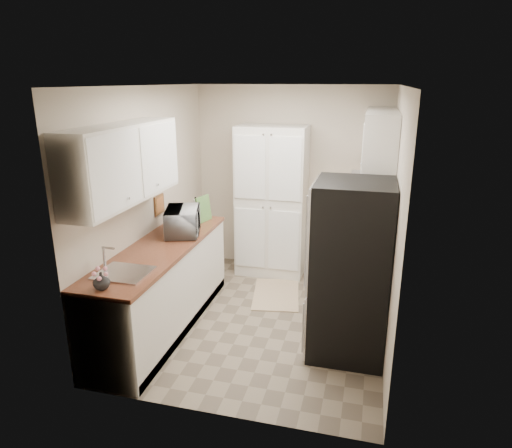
# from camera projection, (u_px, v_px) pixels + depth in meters

# --- Properties ---
(ground) EXTENTS (3.20, 3.20, 0.00)m
(ground) POSITION_uv_depth(u_px,v_px,m) (263.00, 318.00, 5.12)
(ground) COLOR #7A6B56
(ground) RESTS_ON ground
(room_shell) EXTENTS (2.64, 3.24, 2.52)m
(room_shell) POSITION_uv_depth(u_px,v_px,m) (262.00, 175.00, 4.63)
(room_shell) COLOR beige
(room_shell) RESTS_ON ground
(pantry_cabinet) EXTENTS (0.90, 0.55, 2.00)m
(pantry_cabinet) POSITION_uv_depth(u_px,v_px,m) (272.00, 202.00, 6.08)
(pantry_cabinet) COLOR silver
(pantry_cabinet) RESTS_ON ground
(base_cabinet_left) EXTENTS (0.60, 2.30, 0.88)m
(base_cabinet_left) POSITION_uv_depth(u_px,v_px,m) (163.00, 289.00, 4.83)
(base_cabinet_left) COLOR silver
(base_cabinet_left) RESTS_ON ground
(countertop_left) EXTENTS (0.63, 2.33, 0.04)m
(countertop_left) POSITION_uv_depth(u_px,v_px,m) (160.00, 248.00, 4.69)
(countertop_left) COLOR brown
(countertop_left) RESTS_ON base_cabinet_left
(base_cabinet_right) EXTENTS (0.60, 0.80, 0.88)m
(base_cabinet_right) POSITION_uv_depth(u_px,v_px,m) (360.00, 252.00, 5.86)
(base_cabinet_right) COLOR silver
(base_cabinet_right) RESTS_ON ground
(countertop_right) EXTENTS (0.63, 0.83, 0.04)m
(countertop_right) POSITION_uv_depth(u_px,v_px,m) (362.00, 218.00, 5.72)
(countertop_right) COLOR brown
(countertop_right) RESTS_ON base_cabinet_right
(electric_range) EXTENTS (0.71, 0.78, 1.13)m
(electric_range) POSITION_uv_depth(u_px,v_px,m) (356.00, 274.00, 5.11)
(electric_range) COLOR #B7B7BC
(electric_range) RESTS_ON ground
(refrigerator) EXTENTS (0.70, 0.72, 1.70)m
(refrigerator) POSITION_uv_depth(u_px,v_px,m) (350.00, 270.00, 4.27)
(refrigerator) COLOR #B7B7BC
(refrigerator) RESTS_ON ground
(microwave) EXTENTS (0.50, 0.61, 0.29)m
(microwave) POSITION_uv_depth(u_px,v_px,m) (183.00, 221.00, 5.02)
(microwave) COLOR silver
(microwave) RESTS_ON countertop_left
(wine_bottle) EXTENTS (0.07, 0.07, 0.27)m
(wine_bottle) POSITION_uv_depth(u_px,v_px,m) (196.00, 210.00, 5.48)
(wine_bottle) COLOR black
(wine_bottle) RESTS_ON countertop_left
(flower_vase) EXTENTS (0.16, 0.16, 0.14)m
(flower_vase) POSITION_uv_depth(u_px,v_px,m) (101.00, 281.00, 3.71)
(flower_vase) COLOR white
(flower_vase) RESTS_ON countertop_left
(cutting_board) EXTENTS (0.08, 0.24, 0.31)m
(cutting_board) POSITION_uv_depth(u_px,v_px,m) (204.00, 209.00, 5.47)
(cutting_board) COLOR #4E803A
(cutting_board) RESTS_ON countertop_left
(toaster_oven) EXTENTS (0.38, 0.42, 0.20)m
(toaster_oven) POSITION_uv_depth(u_px,v_px,m) (371.00, 208.00, 5.74)
(toaster_oven) COLOR #BCBDC1
(toaster_oven) RESTS_ON countertop_right
(fruit_basket) EXTENTS (0.26, 0.26, 0.09)m
(fruit_basket) POSITION_uv_depth(u_px,v_px,m) (374.00, 196.00, 5.71)
(fruit_basket) COLOR orange
(fruit_basket) RESTS_ON toaster_oven
(kitchen_mat) EXTENTS (0.69, 0.96, 0.01)m
(kitchen_mat) POSITION_uv_depth(u_px,v_px,m) (276.00, 294.00, 5.67)
(kitchen_mat) COLOR tan
(kitchen_mat) RESTS_ON ground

